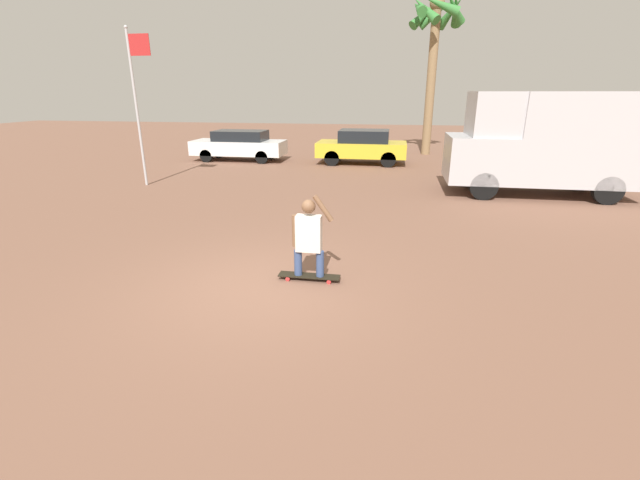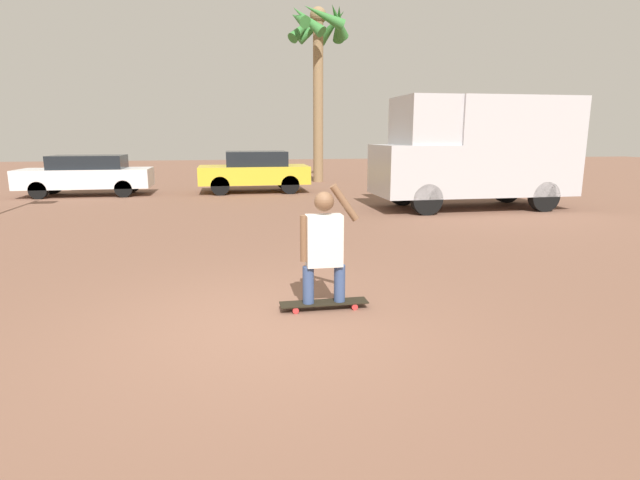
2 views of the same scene
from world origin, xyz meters
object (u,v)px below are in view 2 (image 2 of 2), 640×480
Objects in this scene: skateboard at (324,303)px; camper_van at (477,149)px; parked_car_white at (87,174)px; person_skateboarder at (324,242)px; palm_tree_near_van at (319,43)px; parked_car_yellow at (255,171)px.

camper_van is (6.11, 7.92, 1.67)m from skateboard.
camper_van is at bearing -24.13° from parked_car_white.
palm_tree_near_van is (3.10, 17.26, 5.28)m from person_skateboarder.
person_skateboarder is 0.19× the size of palm_tree_near_van.
parked_car_white is at bearing -157.24° from palm_tree_near_van.
parked_car_yellow is 0.53× the size of palm_tree_near_van.
palm_tree_near_van is at bearing 107.91° from camper_van.
palm_tree_near_van is (9.20, 3.86, 5.39)m from parked_car_white.
parked_car_yellow is (-6.22, 5.53, -0.93)m from camper_van.
parked_car_yellow reaches higher than parked_car_white.
camper_van is at bearing -72.09° from palm_tree_near_van.
parked_car_white is 11.34m from palm_tree_near_van.
person_skateboarder is at bearing -65.49° from parked_car_white.
camper_van is 0.74× the size of palm_tree_near_van.
parked_car_white is at bearing 114.51° from skateboard.
skateboard is at bearing -0.00° from person_skateboarder.
skateboard is at bearing -100.17° from palm_tree_near_van.
parked_car_white is (-6.11, 13.39, -0.11)m from person_skateboarder.
parked_car_white is (-6.00, -0.05, -0.06)m from parked_car_yellow.
camper_van is at bearing -41.64° from parked_car_yellow.
parked_car_yellow is at bearing 0.52° from parked_car_white.
parked_car_white is (-12.22, 5.48, -0.98)m from camper_van.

